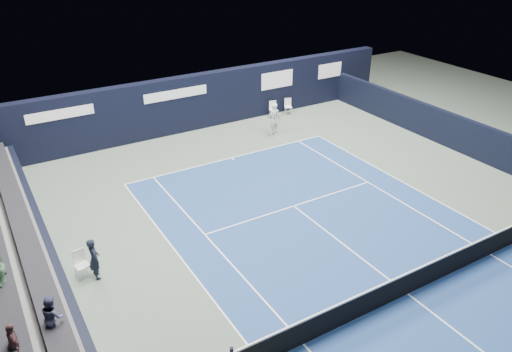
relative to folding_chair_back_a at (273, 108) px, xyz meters
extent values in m
plane|color=#4F5E53|center=(-4.95, -13.71, -0.56)|extent=(48.00, 48.00, 0.00)
cube|color=navy|center=(-4.95, -15.71, -0.56)|extent=(10.97, 23.77, 0.01)
cube|color=black|center=(5.55, -9.71, 0.34)|extent=(0.30, 22.00, 1.80)
cube|color=white|center=(-0.02, -0.09, -0.10)|extent=(0.50, 0.48, 0.04)
cube|color=white|center=(0.02, 0.11, 0.17)|extent=(0.44, 0.11, 0.52)
cylinder|color=white|center=(0.20, 0.05, -0.33)|extent=(0.02, 0.02, 0.46)
cylinder|color=white|center=(-0.17, 0.12, -0.33)|extent=(0.02, 0.02, 0.46)
cylinder|color=white|center=(0.14, -0.29, -0.33)|extent=(0.02, 0.02, 0.46)
cylinder|color=white|center=(-0.23, -0.23, -0.33)|extent=(0.02, 0.02, 0.46)
cube|color=silver|center=(1.09, -0.02, -0.12)|extent=(0.54, 0.53, 0.04)
cube|color=silver|center=(1.16, 0.15, 0.14)|extent=(0.40, 0.19, 0.50)
cylinder|color=silver|center=(1.32, 0.07, -0.34)|extent=(0.02, 0.02, 0.44)
cylinder|color=silver|center=(0.99, 0.21, -0.34)|extent=(0.02, 0.02, 0.44)
cylinder|color=silver|center=(1.19, -0.25, -0.34)|extent=(0.02, 0.02, 0.44)
cylinder|color=silver|center=(0.86, -0.11, -0.34)|extent=(0.02, 0.02, 0.44)
cube|color=white|center=(-13.63, -9.48, -0.10)|extent=(0.51, 0.49, 0.04)
cube|color=white|center=(-13.66, -9.28, 0.17)|extent=(0.44, 0.11, 0.52)
cylinder|color=white|center=(-13.47, -9.27, -0.33)|extent=(0.03, 0.03, 0.46)
cylinder|color=white|center=(-13.84, -9.34, -0.33)|extent=(0.03, 0.03, 0.46)
cylinder|color=white|center=(-13.41, -9.62, -0.33)|extent=(0.03, 0.03, 0.46)
cylinder|color=white|center=(-13.78, -9.69, -0.33)|extent=(0.03, 0.03, 0.46)
imported|color=black|center=(-13.25, -9.71, 0.19)|extent=(0.38, 0.56, 1.51)
cube|color=white|center=(-4.95, -3.82, -0.55)|extent=(10.97, 0.06, 0.00)
cube|color=white|center=(-0.83, -15.71, -0.55)|extent=(0.06, 23.77, 0.00)
cube|color=white|center=(-9.06, -15.71, -0.55)|extent=(0.06, 23.77, 0.00)
cube|color=white|center=(-4.95, -9.31, -0.55)|extent=(8.23, 0.06, 0.00)
cube|color=white|center=(-4.95, -15.71, -0.55)|extent=(0.06, 12.80, 0.00)
cube|color=white|center=(-4.95, -3.97, -0.55)|extent=(0.06, 0.30, 0.00)
cube|color=black|center=(-4.95, -15.71, -0.10)|extent=(12.80, 0.03, 0.86)
cube|color=white|center=(-4.95, -15.71, 0.35)|extent=(12.80, 0.05, 0.06)
cube|color=black|center=(-4.95, 0.79, 0.99)|extent=(26.00, 0.60, 3.10)
cube|color=silver|center=(-11.95, 0.47, 1.74)|extent=(3.20, 0.02, 0.50)
cube|color=silver|center=(-5.95, 0.47, 1.74)|extent=(3.60, 0.02, 0.50)
cube|color=silver|center=(0.55, 0.47, 1.54)|extent=(2.20, 0.02, 1.00)
cube|color=silver|center=(4.55, 0.47, 1.54)|extent=(1.80, 0.02, 0.90)
cube|color=black|center=(-14.45, -9.71, 0.04)|extent=(0.30, 22.00, 1.20)
cube|color=silver|center=(-14.28, -13.21, 0.04)|extent=(0.02, 2.40, 0.45)
cube|color=silver|center=(-14.28, -9.71, 0.04)|extent=(0.02, 2.00, 0.45)
cube|color=#47474A|center=(-15.05, -8.71, 0.26)|extent=(0.90, 16.00, 1.65)
cube|color=black|center=(-15.05, -8.71, 1.29)|extent=(0.63, 15.20, 0.40)
imported|color=#323654|center=(-15.05, -13.61, 1.69)|extent=(0.54, 0.65, 1.20)
imported|color=#533235|center=(-15.95, -14.46, 2.05)|extent=(0.35, 0.63, 1.02)
imported|color=silver|center=(-1.41, -2.20, 0.32)|extent=(0.76, 0.63, 1.77)
cylinder|color=black|center=(-1.56, -2.50, 0.49)|extent=(0.03, 0.29, 0.13)
torus|color=black|center=(-1.56, -2.75, 0.59)|extent=(0.30, 0.13, 0.29)
camera|label=1|loc=(-15.52, -23.86, 10.16)|focal=35.00mm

